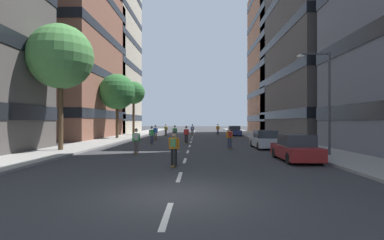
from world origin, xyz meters
name	(u,v)px	position (x,y,z in m)	size (l,w,h in m)	color
ground_plane	(192,139)	(0.00, 29.38, 0.00)	(176.27, 176.27, 0.00)	#333335
sidewalk_left	(126,136)	(-9.46, 33.05, 0.07)	(3.85, 80.79, 0.14)	gray
sidewalk_right	(260,137)	(9.46, 33.05, 0.07)	(3.85, 80.79, 0.14)	gray
lane_markings	(192,138)	(0.00, 30.50, 0.00)	(0.16, 67.20, 0.01)	silver
building_left_mid	(51,60)	(-19.24, 31.24, 10.60)	(15.84, 18.97, 21.02)	brown
building_left_far	(92,56)	(-19.24, 46.97, 14.47)	(15.84, 16.37, 28.76)	#B2A893
building_right_mid	(336,22)	(19.24, 31.24, 15.60)	(15.84, 22.28, 31.01)	#4C4744
building_right_far	(297,59)	(19.24, 46.97, 13.88)	(15.84, 17.06, 27.59)	#9E6B51
parked_car_near	(234,131)	(6.34, 37.09, 0.70)	(1.82, 4.40, 1.52)	navy
parked_car_mid	(296,149)	(6.34, 7.97, 0.70)	(1.82, 4.40, 1.52)	maroon
parked_car_far	(265,140)	(6.34, 15.82, 0.70)	(1.82, 4.40, 1.52)	#B2B7BF
street_tree_near	(117,92)	(-9.46, 28.40, 5.95)	(4.49, 4.49, 8.08)	#4C3823
street_tree_mid	(61,57)	(-9.46, 12.84, 7.05)	(4.78, 4.78, 9.32)	#4C3823
street_tree_far	(134,93)	(-9.46, 38.07, 6.69)	(3.57, 3.57, 8.39)	#4C3823
streetlamp_right	(323,92)	(8.71, 9.88, 4.14)	(2.13, 0.30, 6.50)	#3F3F44
skater_0	(230,137)	(3.34, 15.20, 1.02)	(0.55, 0.92, 1.78)	brown
skater_1	(152,134)	(-3.75, 19.85, 0.98)	(0.56, 0.92, 1.78)	brown
skater_2	(166,129)	(-4.27, 37.48, 1.02)	(0.57, 0.92, 1.78)	brown
skater_3	(174,146)	(-0.45, 5.71, 1.02)	(0.55, 0.91, 1.78)	brown
skater_4	(175,132)	(-1.90, 25.14, 1.02)	(0.56, 0.92, 1.78)	brown
skater_5	(155,132)	(-4.30, 26.23, 0.98)	(0.54, 0.91, 1.78)	brown
skater_6	(192,129)	(-0.08, 35.68, 1.02)	(0.54, 0.91, 1.78)	brown
skater_7	(186,134)	(-0.43, 21.14, 0.98)	(0.57, 0.92, 1.78)	brown
skater_8	(136,139)	(-3.49, 11.27, 1.02)	(0.56, 0.92, 1.78)	brown
skater_9	(218,129)	(4.01, 39.99, 0.98)	(0.57, 0.92, 1.78)	brown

